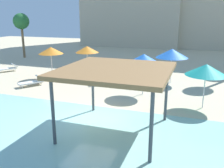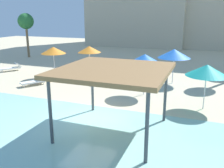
% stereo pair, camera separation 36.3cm
% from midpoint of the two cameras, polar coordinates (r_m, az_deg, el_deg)
% --- Properties ---
extents(ground_plane, '(80.00, 80.00, 0.00)m').
position_cam_midpoint_polar(ground_plane, '(12.99, -4.62, -7.54)').
color(ground_plane, beige).
extents(shade_pavilion, '(4.60, 4.60, 2.94)m').
position_cam_midpoint_polar(shade_pavilion, '(10.49, 1.37, 2.79)').
color(shade_pavilion, '#42474C').
rests_on(shade_pavilion, ground).
extents(beach_umbrella_teal_0, '(2.26, 2.26, 2.53)m').
position_cam_midpoint_polar(beach_umbrella_teal_0, '(14.39, 21.76, 2.96)').
color(beach_umbrella_teal_0, silver).
rests_on(beach_umbrella_teal_0, ground).
extents(beach_umbrella_blue_1, '(2.44, 2.44, 2.65)m').
position_cam_midpoint_polar(beach_umbrella_blue_1, '(19.30, 14.69, 6.82)').
color(beach_umbrella_blue_1, silver).
rests_on(beach_umbrella_blue_1, ground).
extents(beach_umbrella_blue_2, '(2.07, 2.07, 2.70)m').
position_cam_midpoint_polar(beach_umbrella_blue_2, '(16.03, 8.23, 5.83)').
color(beach_umbrella_blue_2, silver).
rests_on(beach_umbrella_blue_2, ground).
extents(beach_umbrella_orange_4, '(1.96, 1.96, 2.59)m').
position_cam_midpoint_polar(beach_umbrella_orange_4, '(21.00, -4.76, 7.99)').
color(beach_umbrella_orange_4, silver).
rests_on(beach_umbrella_orange_4, ground).
extents(beach_umbrella_orange_5, '(2.02, 2.02, 2.60)m').
position_cam_midpoint_polar(beach_umbrella_orange_5, '(20.93, -12.91, 7.61)').
color(beach_umbrella_orange_5, silver).
rests_on(beach_umbrella_orange_5, ground).
extents(lounge_chair_1, '(1.54, 1.91, 0.74)m').
position_cam_midpoint_polar(lounge_chair_1, '(19.37, -16.84, 0.71)').
color(lounge_chair_1, white).
rests_on(lounge_chair_1, ground).
extents(lounge_chair_2, '(1.34, 1.97, 0.74)m').
position_cam_midpoint_polar(lounge_chair_2, '(19.32, -3.04, 1.33)').
color(lounge_chair_2, white).
rests_on(lounge_chair_2, ground).
extents(lounge_chair_4, '(1.57, 1.90, 0.74)m').
position_cam_midpoint_polar(lounge_chair_4, '(25.10, -21.72, 3.58)').
color(lounge_chair_4, white).
rests_on(lounge_chair_4, ground).
extents(palm_tree_2, '(1.90, 1.90, 5.33)m').
position_cam_midpoint_polar(palm_tree_2, '(32.50, -18.98, 13.38)').
color(palm_tree_2, brown).
rests_on(palm_tree_2, ground).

